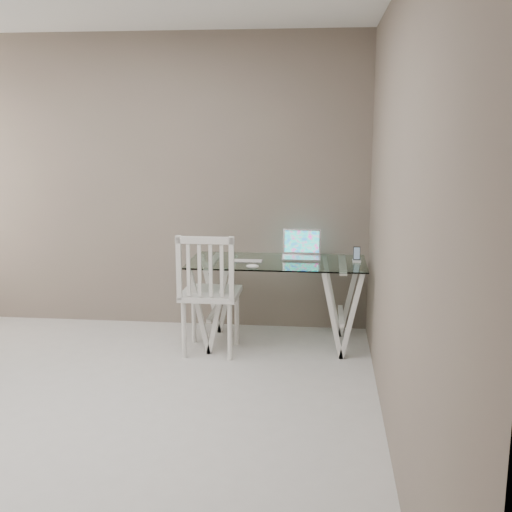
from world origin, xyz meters
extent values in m
plane|color=#BCB9B4|center=(0.00, 0.00, 0.00)|extent=(4.50, 4.50, 0.00)
cube|color=#706358|center=(0.00, 2.25, 1.35)|extent=(4.00, 0.02, 2.70)
cube|color=#706358|center=(2.00, 0.00, 1.35)|extent=(0.02, 4.50, 2.70)
cube|color=silver|center=(1.20, 1.73, 0.74)|extent=(1.50, 0.70, 0.01)
cube|color=silver|center=(0.65, 1.73, 0.36)|extent=(0.24, 0.62, 0.72)
cube|color=silver|center=(1.75, 1.73, 0.36)|extent=(0.24, 0.62, 0.72)
cube|color=silver|center=(0.66, 1.51, 0.50)|extent=(0.48, 0.48, 0.04)
cylinder|color=silver|center=(0.47, 1.33, 0.24)|extent=(0.04, 0.04, 0.48)
cylinder|color=silver|center=(0.85, 1.32, 0.24)|extent=(0.04, 0.04, 0.48)
cylinder|color=silver|center=(0.47, 1.71, 0.24)|extent=(0.04, 0.04, 0.48)
cylinder|color=silver|center=(0.85, 1.70, 0.24)|extent=(0.04, 0.04, 0.48)
cube|color=silver|center=(0.66, 1.30, 0.77)|extent=(0.47, 0.04, 0.53)
cube|color=#B5B5BA|center=(1.40, 1.86, 0.75)|extent=(0.33, 0.23, 0.01)
cube|color=#19D899|center=(1.40, 2.01, 0.87)|extent=(0.33, 0.08, 0.22)
cube|color=silver|center=(0.94, 1.69, 0.75)|extent=(0.28, 0.12, 0.01)
ellipsoid|color=white|center=(1.02, 1.44, 0.76)|extent=(0.10, 0.06, 0.03)
cube|color=white|center=(1.87, 1.77, 0.75)|extent=(0.07, 0.07, 0.02)
cube|color=black|center=(1.87, 1.78, 0.82)|extent=(0.06, 0.03, 0.11)
camera|label=1|loc=(1.59, -3.58, 1.90)|focal=45.00mm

